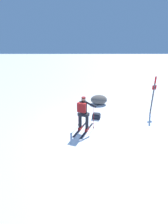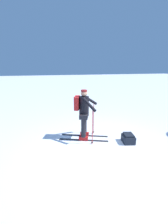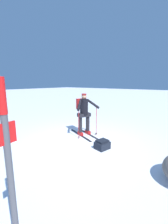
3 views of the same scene
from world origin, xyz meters
name	(u,v)px [view 2 (image 2 of 3)]	position (x,y,z in m)	size (l,w,h in m)	color
ground_plane	(98,146)	(0.00, 0.00, 0.00)	(80.00, 80.00, 0.00)	white
skier	(83,112)	(-0.64, -0.30, 0.94)	(1.11, 1.67, 1.65)	black
dropped_backpack	(128,138)	(0.05, 1.00, 0.14)	(0.50, 0.44, 0.29)	black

